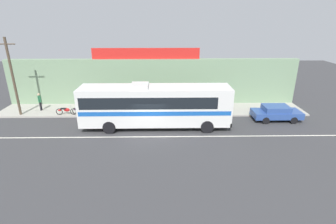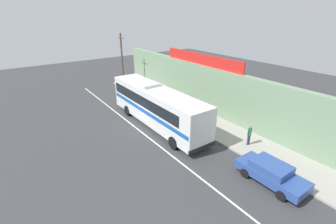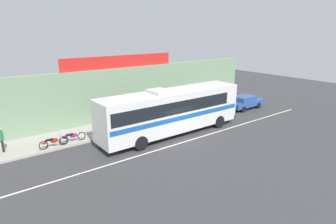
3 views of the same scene
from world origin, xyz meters
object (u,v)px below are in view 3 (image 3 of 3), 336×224
object	(u,v)px
intercity_bus	(171,110)
motorcycle_black	(72,136)
parked_car	(245,102)
motorcycle_green	(106,129)
pedestrian_near_shop	(204,99)
motorcycle_blue	(53,142)
pedestrian_far_right	(1,138)

from	to	relation	value
intercity_bus	motorcycle_black	world-z (taller)	intercity_bus
parked_car	motorcycle_green	xyz separation A→B (m)	(-15.33, 1.36, -0.17)
motorcycle_green	pedestrian_near_shop	world-z (taller)	pedestrian_near_shop
motorcycle_blue	intercity_bus	bearing A→B (deg)	-17.61
intercity_bus	pedestrian_far_right	world-z (taller)	intercity_bus
motorcycle_green	parked_car	bearing A→B (deg)	-5.08
intercity_bus	pedestrian_far_right	distance (m)	12.08
motorcycle_black	pedestrian_near_shop	distance (m)	14.48
motorcycle_blue	motorcycle_green	bearing A→B (deg)	0.68
intercity_bus	pedestrian_near_shop	distance (m)	8.43
pedestrian_near_shop	parked_car	bearing A→B (deg)	-35.20
motorcycle_black	intercity_bus	bearing A→B (deg)	-22.07
pedestrian_far_right	pedestrian_near_shop	size ratio (longest dim) A/B	1.04
pedestrian_far_right	pedestrian_near_shop	world-z (taller)	pedestrian_far_right
motorcycle_green	motorcycle_black	size ratio (longest dim) A/B	1.01
intercity_bus	pedestrian_far_right	bearing A→B (deg)	160.75
motorcycle_green	pedestrian_far_right	size ratio (longest dim) A/B	1.12
parked_car	motorcycle_blue	size ratio (longest dim) A/B	2.19
motorcycle_green	pedestrian_near_shop	distance (m)	11.85
pedestrian_near_shop	motorcycle_blue	bearing A→B (deg)	-175.73
intercity_bus	pedestrian_near_shop	xyz separation A→B (m)	(7.43, 3.87, -0.96)
motorcycle_blue	pedestrian_near_shop	world-z (taller)	pedestrian_near_shop
motorcycle_green	motorcycle_blue	bearing A→B (deg)	-179.32
pedestrian_near_shop	intercity_bus	bearing A→B (deg)	-152.49
intercity_bus	pedestrian_far_right	size ratio (longest dim) A/B	7.13
motorcycle_blue	pedestrian_near_shop	size ratio (longest dim) A/B	1.18
motorcycle_black	pedestrian_near_shop	size ratio (longest dim) A/B	1.15
parked_car	motorcycle_green	world-z (taller)	parked_car
motorcycle_green	motorcycle_blue	distance (m)	4.10
parked_car	motorcycle_blue	world-z (taller)	parked_car
parked_car	pedestrian_far_right	xyz separation A→B (m)	(-22.34, 2.60, 0.42)
intercity_bus	motorcycle_green	bearing A→B (deg)	147.91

